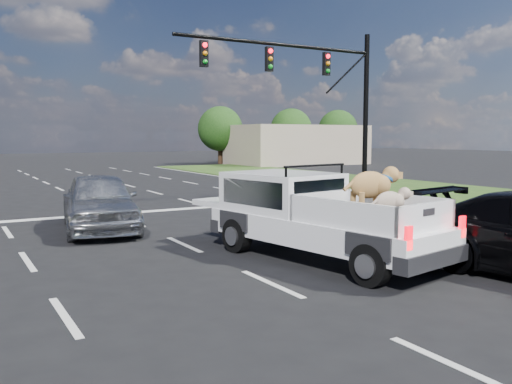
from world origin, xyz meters
TOP-DOWN VIEW (x-y plane):
  - ground at (0.00, 0.00)m, footprint 160.00×160.00m
  - road_markings at (0.00, 6.56)m, footprint 17.75×60.00m
  - grass_shoulder_right at (13.00, 6.00)m, footprint 8.00×60.00m
  - traffic_signal at (7.20, 10.50)m, footprint 9.11×0.31m
  - building_right at (22.00, 34.00)m, footprint 12.00×7.00m
  - tree_far_d at (16.00, 38.00)m, footprint 4.20×4.20m
  - tree_far_e at (24.00, 38.00)m, footprint 4.20×4.20m
  - tree_far_f at (30.00, 38.00)m, footprint 4.20×4.20m
  - pickup_truck at (0.14, 1.24)m, footprint 2.87×5.62m
  - silver_sedan at (-2.97, 7.09)m, footprint 2.64×4.95m

SIDE VIEW (x-z plane):
  - ground at x=0.00m, z-range 0.00..0.00m
  - road_markings at x=0.00m, z-range 0.00..0.01m
  - grass_shoulder_right at x=13.00m, z-range 0.00..0.06m
  - silver_sedan at x=-2.97m, z-range 0.00..1.60m
  - pickup_truck at x=0.14m, z-range -0.06..1.95m
  - building_right at x=22.00m, z-range 0.00..3.60m
  - tree_far_d at x=16.00m, z-range 0.59..5.99m
  - tree_far_e at x=24.00m, z-range 0.59..5.99m
  - tree_far_f at x=30.00m, z-range 0.59..5.99m
  - traffic_signal at x=7.20m, z-range 1.23..8.23m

